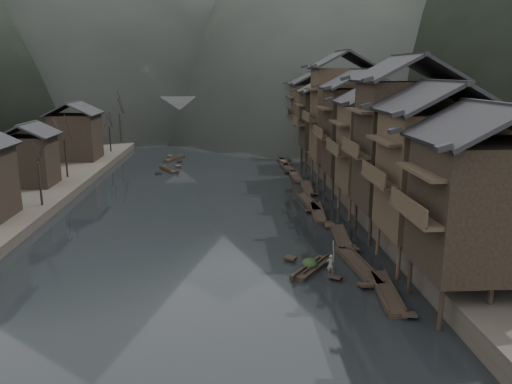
{
  "coord_description": "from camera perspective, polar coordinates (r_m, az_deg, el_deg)",
  "views": [
    {
      "loc": [
        2.5,
        -35.07,
        14.09
      ],
      "look_at": [
        5.26,
        12.59,
        2.5
      ],
      "focal_mm": 35.0,
      "sensor_mm": 36.0,
      "label": 1
    }
  ],
  "objects": [
    {
      "name": "left_houses",
      "position": [
        60.38,
        -25.74,
        4.27
      ],
      "size": [
        8.1,
        53.2,
        8.73
      ],
      "color": "black",
      "rests_on": "left_bank"
    },
    {
      "name": "bare_trees",
      "position": [
        63.51,
        -21.29,
        5.88
      ],
      "size": [
        3.94,
        71.19,
        7.88
      ],
      "color": "black",
      "rests_on": "left_bank"
    },
    {
      "name": "midriver_boats",
      "position": [
        78.37,
        -9.6,
        3.25
      ],
      "size": [
        3.38,
        14.92,
        0.45
      ],
      "color": "black",
      "rests_on": "water"
    },
    {
      "name": "water",
      "position": [
        37.88,
        -6.93,
        -8.3
      ],
      "size": [
        300.0,
        300.0,
        0.0
      ],
      "primitive_type": "plane",
      "color": "black",
      "rests_on": "ground"
    },
    {
      "name": "cargo_heap",
      "position": [
        36.85,
        6.15,
        -7.61
      ],
      "size": [
        1.14,
        1.5,
        0.69
      ],
      "primitive_type": "ellipsoid",
      "color": "black",
      "rests_on": "hero_sampan"
    },
    {
      "name": "stone_bridge",
      "position": [
        107.47,
        -4.69,
        8.81
      ],
      "size": [
        40.0,
        6.0,
        9.0
      ],
      "color": "#4C4C4F",
      "rests_on": "ground"
    },
    {
      "name": "right_bank",
      "position": [
        82.86,
        19.87,
        3.67
      ],
      "size": [
        40.0,
        200.0,
        1.8
      ],
      "primitive_type": "cube",
      "color": "#2D2823",
      "rests_on": "ground"
    },
    {
      "name": "boatman",
      "position": [
        35.38,
        8.54,
        -7.88
      ],
      "size": [
        0.59,
        0.41,
        1.53
      ],
      "primitive_type": "imported",
      "rotation": [
        0.0,
        0.0,
        3.06
      ],
      "color": "#545456",
      "rests_on": "hero_sampan"
    },
    {
      "name": "stilt_houses",
      "position": [
        56.86,
        11.89,
        8.2
      ],
      "size": [
        9.0,
        67.6,
        16.87
      ],
      "color": "black",
      "rests_on": "ground"
    },
    {
      "name": "hero_sampan",
      "position": [
        36.9,
        6.39,
        -8.55
      ],
      "size": [
        3.73,
        4.74,
        0.44
      ],
      "color": "black",
      "rests_on": "water"
    },
    {
      "name": "moored_sampans",
      "position": [
        58.59,
        5.9,
        -0.14
      ],
      "size": [
        3.15,
        60.7,
        0.47
      ],
      "color": "black",
      "rests_on": "water"
    },
    {
      "name": "bamboo_pole",
      "position": [
        34.57,
        9.01,
        -3.95
      ],
      "size": [
        0.65,
        1.98,
        3.55
      ],
      "primitive_type": "cylinder",
      "rotation": [
        0.52,
        0.0,
        -0.29
      ],
      "color": "#8C7A51",
      "rests_on": "boatman"
    }
  ]
}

